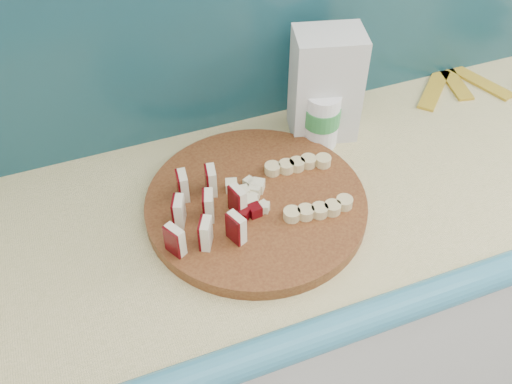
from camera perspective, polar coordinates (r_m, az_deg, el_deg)
The scene contains 8 objects.
kitchen_counter at distance 1.60m, azimuth 12.83°, elevation -9.29°, with size 2.20×0.63×0.91m.
cutting_board at distance 1.12m, azimuth 0.00°, elevation -1.21°, with size 0.43×0.43×0.03m, color #461E0F.
apple_wedges at distance 1.05m, azimuth -5.20°, elevation -1.80°, with size 0.16×0.18×0.06m.
apple_chunks at distance 1.09m, azimuth -1.38°, elevation -0.59°, with size 0.07×0.07×0.02m.
banana_slices at distance 1.12m, azimuth 5.23°, elevation 0.62°, with size 0.15×0.17×0.02m.
flour_bag at distance 1.24m, azimuth 6.97°, elevation 10.57°, with size 0.14×0.10×0.24m, color silver.
canister at distance 1.24m, azimuth 6.61°, elevation 7.32°, with size 0.08×0.08×0.13m.
banana_peel at distance 1.53m, azimuth 19.28°, elevation 10.25°, with size 0.25×0.22×0.01m.
Camera 1 is at (-0.55, 0.78, 1.73)m, focal length 40.00 mm.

